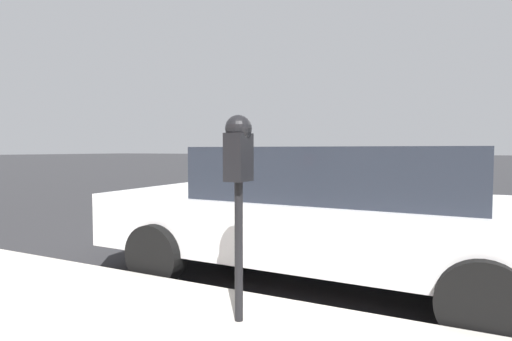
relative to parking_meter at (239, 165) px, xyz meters
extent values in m
plane|color=#2B2B2D|center=(2.74, -0.13, -1.29)|extent=(220.00, 220.00, 0.00)
cylinder|color=black|center=(0.00, 0.00, -0.62)|extent=(0.06, 0.06, 1.01)
cube|color=black|center=(0.00, 0.00, 0.05)|extent=(0.20, 0.14, 0.34)
sphere|color=black|center=(0.00, 0.00, 0.26)|extent=(0.19, 0.19, 0.19)
cube|color=#B21919|center=(0.11, 0.00, 0.01)|extent=(0.01, 0.11, 0.12)
cube|color=black|center=(0.11, 0.00, 0.13)|extent=(0.01, 0.10, 0.08)
cube|color=silver|center=(1.66, -0.12, -0.68)|extent=(1.98, 4.76, 0.58)
cube|color=#232833|center=(1.66, -0.31, -0.13)|extent=(1.72, 2.67, 0.52)
cylinder|color=black|center=(0.72, 1.36, -0.97)|extent=(0.23, 0.64, 0.64)
cylinder|color=black|center=(2.64, 1.33, -0.97)|extent=(0.23, 0.64, 0.64)
cylinder|color=black|center=(0.68, -1.58, -0.97)|extent=(0.23, 0.64, 0.64)
cylinder|color=black|center=(2.60, -1.60, -0.97)|extent=(0.23, 0.64, 0.64)
camera|label=1|loc=(-2.48, -1.33, 0.11)|focal=28.00mm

